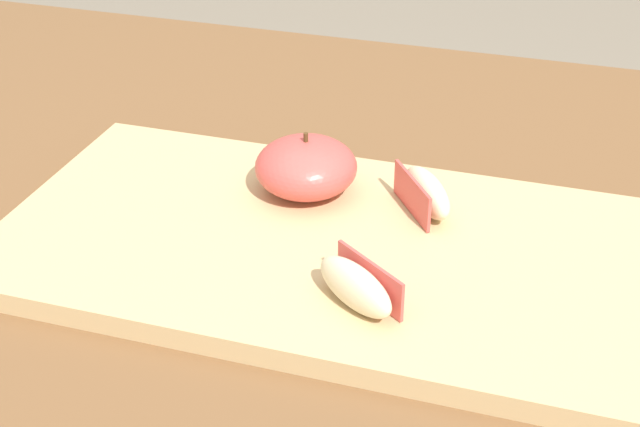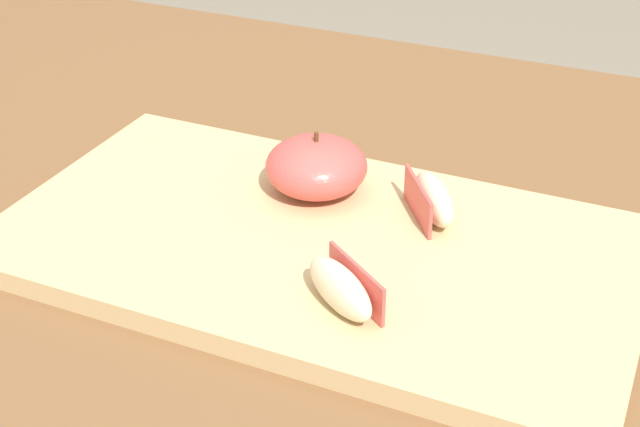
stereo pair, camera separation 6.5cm
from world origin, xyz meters
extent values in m
cube|color=brown|center=(0.00, 0.00, 0.72)|extent=(1.45, 0.79, 0.03)
cube|color=tan|center=(0.00, -0.05, 0.75)|extent=(0.46, 0.26, 0.02)
ellipsoid|color=#D14C47|center=(-0.03, 0.01, 0.78)|extent=(0.08, 0.08, 0.04)
cylinder|color=#4C3319|center=(-0.03, 0.01, 0.80)|extent=(0.00, 0.00, 0.01)
ellipsoid|color=beige|center=(0.05, -0.12, 0.77)|extent=(0.07, 0.06, 0.03)
cube|color=#D14C47|center=(0.06, -0.11, 0.77)|extent=(0.05, 0.04, 0.03)
ellipsoid|color=beige|center=(0.07, 0.01, 0.77)|extent=(0.06, 0.07, 0.03)
cube|color=#D14C47|center=(0.06, 0.01, 0.77)|extent=(0.04, 0.05, 0.03)
camera|label=1|loc=(0.17, -0.58, 1.11)|focal=51.46mm
camera|label=2|loc=(0.23, -0.56, 1.11)|focal=51.46mm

